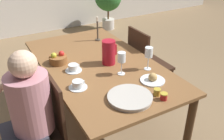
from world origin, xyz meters
name	(u,v)px	position (x,y,z in m)	size (l,w,h in m)	color
ground_plane	(100,121)	(0.00, 0.00, 0.00)	(20.00, 20.00, 0.00)	#7F6647
dining_table	(99,71)	(0.00, 0.00, 0.64)	(1.01, 1.80, 0.73)	brown
chair_person_side	(43,130)	(-0.69, -0.39, 0.48)	(0.42, 0.42, 0.91)	#331E14
chair_opposite	(146,63)	(0.69, 0.14, 0.48)	(0.42, 0.42, 0.91)	#331E14
person_seated	(27,112)	(-0.78, -0.40, 0.70)	(0.39, 0.41, 1.18)	#33333D
red_pitcher	(109,52)	(0.08, -0.06, 0.85)	(0.15, 0.13, 0.24)	#A31423
wine_glass_water	(122,58)	(0.08, -0.29, 0.88)	(0.07, 0.07, 0.21)	white
wine_glass_juice	(149,53)	(0.34, -0.34, 0.89)	(0.07, 0.07, 0.22)	white
teacup_near_person	(78,85)	(-0.35, -0.32, 0.75)	(0.15, 0.15, 0.06)	silver
teacup_across	(73,68)	(-0.27, -0.03, 0.75)	(0.15, 0.15, 0.06)	silver
serving_tray	(130,98)	(-0.06, -0.66, 0.74)	(0.35, 0.35, 0.03)	#B7B2A8
bread_plate	(153,79)	(0.25, -0.53, 0.75)	(0.21, 0.21, 0.08)	silver
jam_jar_amber	(157,92)	(0.15, -0.72, 0.76)	(0.06, 0.06, 0.06)	gold
jam_jar_red	(164,96)	(0.16, -0.79, 0.76)	(0.06, 0.06, 0.06)	#A81E1E
fruit_bowl	(58,59)	(-0.34, 0.19, 0.77)	(0.17, 0.17, 0.12)	brown
candlestick_tall	(98,32)	(0.26, 0.53, 0.83)	(0.06, 0.06, 0.28)	#4C4238
potted_plant	(108,0)	(1.56, 2.67, 0.63)	(0.55, 0.55, 0.95)	beige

